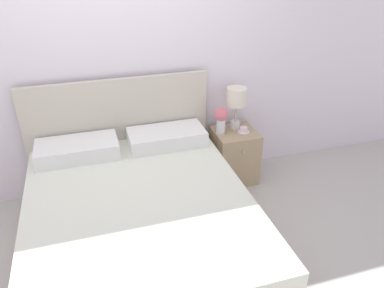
{
  "coord_description": "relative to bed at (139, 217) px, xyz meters",
  "views": [
    {
      "loc": [
        -0.27,
        -3.28,
        2.21
      ],
      "look_at": [
        0.56,
        -0.56,
        0.67
      ],
      "focal_mm": 35.0,
      "sensor_mm": 36.0,
      "label": 1
    }
  ],
  "objects": [
    {
      "name": "nightstand",
      "position": [
        1.11,
        0.72,
        -0.02
      ],
      "size": [
        0.42,
        0.42,
        0.55
      ],
      "color": "tan",
      "rests_on": "ground_plane"
    },
    {
      "name": "wall_back",
      "position": [
        0.0,
        1.01,
        1.01
      ],
      "size": [
        8.0,
        0.06,
        2.6
      ],
      "color": "white",
      "rests_on": "ground_plane"
    },
    {
      "name": "ground_plane",
      "position": [
        0.0,
        0.94,
        -0.29
      ],
      "size": [
        12.0,
        12.0,
        0.0
      ],
      "primitive_type": "plane",
      "color": "#BCB7B2"
    },
    {
      "name": "bed",
      "position": [
        0.0,
        0.0,
        0.0
      ],
      "size": [
        1.71,
        2.03,
        1.14
      ],
      "color": "tan",
      "rests_on": "ground_plane"
    },
    {
      "name": "flower_vase",
      "position": [
        0.96,
        0.74,
        0.41
      ],
      "size": [
        0.14,
        0.14,
        0.26
      ],
      "color": "white",
      "rests_on": "nightstand"
    },
    {
      "name": "table_lamp",
      "position": [
        1.14,
        0.8,
        0.56
      ],
      "size": [
        0.19,
        0.19,
        0.43
      ],
      "color": "white",
      "rests_on": "nightstand"
    },
    {
      "name": "teacup",
      "position": [
        1.18,
        0.69,
        0.28
      ],
      "size": [
        0.12,
        0.12,
        0.05
      ],
      "color": "white",
      "rests_on": "nightstand"
    }
  ]
}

